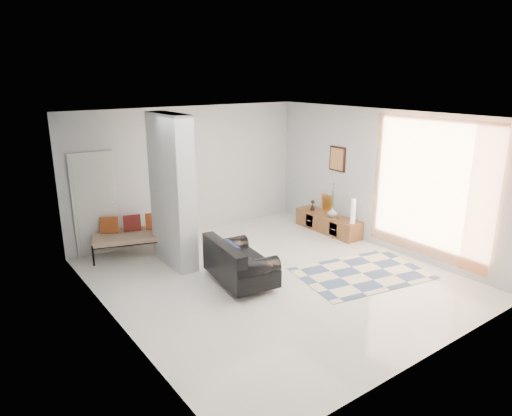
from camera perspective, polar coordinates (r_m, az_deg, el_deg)
floor at (r=8.13m, az=2.18°, el=-8.66°), size 6.00×6.00×0.00m
ceiling at (r=7.40m, az=2.42°, el=11.41°), size 6.00×6.00×0.00m
wall_back at (r=10.10m, az=-8.34°, el=4.55°), size 6.00×0.00×6.00m
wall_front at (r=5.73m, az=21.31°, el=-5.63°), size 6.00×0.00×6.00m
wall_left at (r=6.39m, az=-17.49°, el=-3.01°), size 0.00×6.00×6.00m
wall_right at (r=9.55m, az=15.38°, el=3.45°), size 0.00×6.00×6.00m
partition_column at (r=8.40m, az=-10.47°, el=2.06°), size 0.35×1.20×2.80m
hallway_door at (r=9.39m, az=-19.49°, el=0.49°), size 0.85×0.06×2.04m
curtain at (r=8.82m, az=20.87°, el=2.26°), size 0.00×2.55×2.55m
wall_art at (r=10.25m, az=10.15°, el=6.06°), size 0.04×0.45×0.55m
media_console at (r=10.47m, az=8.98°, el=-1.84°), size 0.45×1.71×0.80m
loveseat at (r=7.78m, az=-2.34°, el=-6.93°), size 0.98×1.49×0.76m
daybed at (r=9.34m, az=-14.27°, el=-3.06°), size 2.03×1.34×0.77m
area_rug at (r=8.48m, az=13.11°, el=-7.96°), size 2.50×1.90×0.01m
cylinder_lamp at (r=9.83m, az=12.06°, el=-0.38°), size 0.10×0.10×0.53m
bronze_figurine at (r=10.66m, az=7.10°, el=0.35°), size 0.13×0.13×0.24m
vase at (r=10.23m, az=9.49°, el=-0.52°), size 0.22×0.22×0.21m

